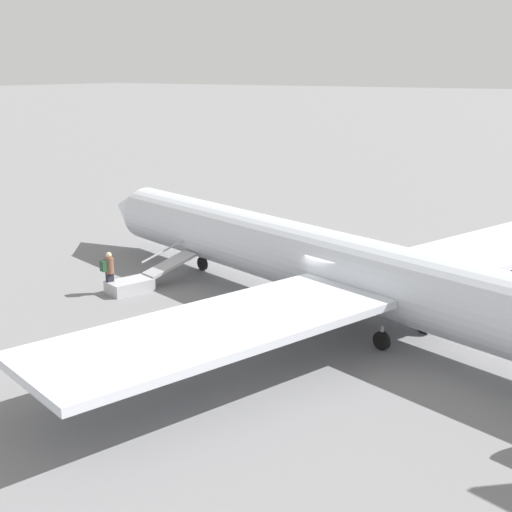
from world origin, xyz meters
TOP-DOWN VIEW (x-y plane):
  - ground_plane at (0.00, 0.00)m, footprint 600.00×600.00m
  - airplane_main at (-0.92, 0.27)m, footprint 32.37×25.29m
  - boarding_stairs at (8.85, 1.33)m, footprint 2.11×4.14m
  - passenger at (9.50, 2.33)m, footprint 0.42×0.56m

SIDE VIEW (x-z plane):
  - ground_plane at x=0.00m, z-range 0.00..0.00m
  - boarding_stairs at x=8.85m, z-range -0.46..1.20m
  - passenger at x=9.50m, z-range 0.13..1.87m
  - airplane_main at x=-0.92m, z-range -1.34..5.29m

